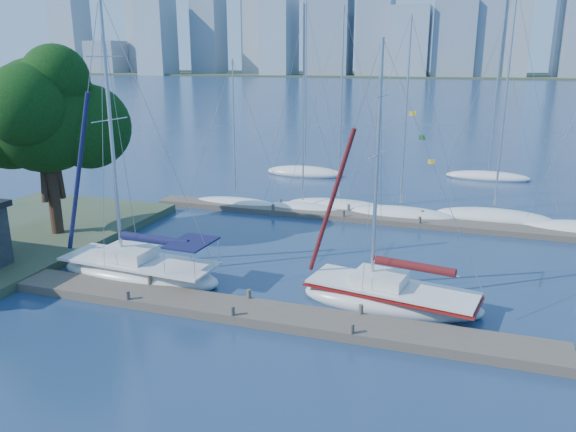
% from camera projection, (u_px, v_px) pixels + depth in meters
% --- Properties ---
extents(ground, '(700.00, 700.00, 0.00)m').
position_uv_depth(ground, '(241.00, 315.00, 24.06)').
color(ground, navy).
rests_on(ground, ground).
extents(near_dock, '(26.00, 2.00, 0.40)m').
position_uv_depth(near_dock, '(241.00, 311.00, 24.00)').
color(near_dock, brown).
rests_on(near_dock, ground).
extents(far_dock, '(30.00, 1.80, 0.36)m').
position_uv_depth(far_dock, '(360.00, 217.00, 38.01)').
color(far_dock, brown).
rests_on(far_dock, ground).
extents(far_shore, '(800.00, 100.00, 1.50)m').
position_uv_depth(far_shore, '(462.00, 76.00, 316.22)').
color(far_shore, '#38472D').
rests_on(far_shore, ground).
extents(tree, '(8.74, 7.96, 11.36)m').
position_uv_depth(tree, '(44.00, 113.00, 31.68)').
color(tree, black).
rests_on(tree, ground).
extents(sailboat_navy, '(8.71, 3.32, 14.01)m').
position_uv_depth(sailboat_navy, '(138.00, 258.00, 27.63)').
color(sailboat_navy, silver).
rests_on(sailboat_navy, ground).
extents(sailboat_maroon, '(8.28, 3.92, 11.97)m').
position_uv_depth(sailboat_maroon, '(391.00, 286.00, 24.69)').
color(sailboat_maroon, silver).
rests_on(sailboat_maroon, ground).
extents(bg_boat_0, '(6.94, 3.93, 10.81)m').
position_uv_depth(bg_boat_0, '(236.00, 203.00, 41.44)').
color(bg_boat_0, silver).
rests_on(bg_boat_0, ground).
extents(bg_boat_1, '(5.77, 2.56, 9.79)m').
position_uv_depth(bg_boat_1, '(303.00, 209.00, 40.01)').
color(bg_boat_1, silver).
rests_on(bg_boat_1, ground).
extents(bg_boat_2, '(7.77, 2.44, 14.26)m').
position_uv_depth(bg_boat_2, '(339.00, 206.00, 40.43)').
color(bg_boat_2, silver).
rests_on(bg_boat_2, ground).
extents(bg_boat_3, '(7.62, 3.15, 13.58)m').
position_uv_depth(bg_boat_3, '(400.00, 214.00, 38.32)').
color(bg_boat_3, silver).
rests_on(bg_boat_3, ground).
extents(bg_boat_4, '(8.14, 4.08, 15.14)m').
position_uv_depth(bg_boat_4, '(493.00, 217.00, 37.69)').
color(bg_boat_4, silver).
rests_on(bg_boat_4, ground).
extents(bg_boat_6, '(7.67, 4.06, 15.58)m').
position_uv_depth(bg_boat_6, '(305.00, 172.00, 52.23)').
color(bg_boat_6, silver).
rests_on(bg_boat_6, ground).
extents(bg_boat_7, '(7.47, 2.59, 13.02)m').
position_uv_depth(bg_boat_7, '(488.00, 176.00, 50.61)').
color(bg_boat_7, silver).
rests_on(bg_boat_7, ground).
extents(skyline, '(503.02, 51.31, 119.40)m').
position_uv_depth(skyline, '(516.00, 6.00, 272.77)').
color(skyline, gray).
rests_on(skyline, ground).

